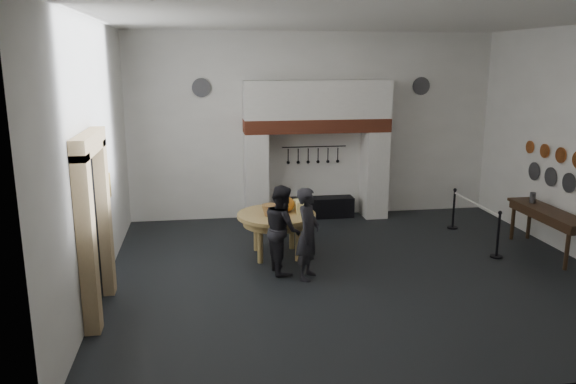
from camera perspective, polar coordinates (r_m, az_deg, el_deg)
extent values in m
cube|color=black|center=(10.61, 6.84, -8.01)|extent=(9.00, 8.00, 0.02)
cube|color=silver|center=(9.92, 7.58, 17.01)|extent=(9.00, 8.00, 0.02)
cube|color=white|center=(13.87, 2.64, 6.71)|extent=(9.00, 0.02, 4.50)
cube|color=white|center=(6.36, 17.11, -1.80)|extent=(9.00, 0.02, 4.50)
cube|color=white|center=(9.79, -19.07, 3.22)|extent=(0.02, 8.00, 4.50)
cube|color=silver|center=(13.50, -3.27, 1.47)|extent=(0.55, 0.70, 2.15)
cube|color=silver|center=(14.09, 8.76, 1.84)|extent=(0.55, 0.70, 2.15)
cube|color=#9E442B|center=(13.52, 2.94, 6.80)|extent=(3.50, 0.72, 0.32)
cube|color=silver|center=(13.47, 2.97, 9.37)|extent=(3.50, 0.70, 0.90)
cube|color=black|center=(13.98, 2.78, -1.59)|extent=(1.90, 0.45, 0.50)
cylinder|color=black|center=(13.86, 2.68, 4.62)|extent=(1.60, 0.02, 0.02)
cube|color=black|center=(9.05, -19.47, -4.11)|extent=(0.04, 1.10, 2.50)
cube|color=tan|center=(8.37, -19.73, -5.19)|extent=(0.22, 0.30, 2.60)
cube|color=tan|center=(9.69, -18.25, -2.59)|extent=(0.22, 0.30, 2.60)
cube|color=tan|center=(8.74, -19.60, 4.70)|extent=(0.22, 1.70, 0.30)
cube|color=gold|center=(10.68, -17.82, 0.55)|extent=(0.05, 0.34, 0.44)
cylinder|color=tan|center=(11.11, -1.18, -2.36)|extent=(1.83, 1.83, 0.07)
ellipsoid|color=orange|center=(11.18, -0.24, -1.25)|extent=(0.36, 0.36, 0.31)
cube|color=#FEED98|center=(11.10, 1.41, -1.55)|extent=(0.22, 0.22, 0.24)
cube|color=#E8E58B|center=(11.39, 1.04, -1.27)|extent=(0.18, 0.18, 0.20)
cone|color=#A1773B|center=(10.91, -1.86, -1.87)|extent=(0.38, 0.38, 0.22)
ellipsoid|color=#A4803A|center=(11.41, -1.92, -1.43)|extent=(0.31, 0.18, 0.13)
imported|color=black|center=(9.98, 2.03, -4.25)|extent=(0.63, 0.72, 1.66)
imported|color=black|center=(10.29, -0.58, -3.77)|extent=(0.71, 0.87, 1.63)
cube|color=#322012|center=(12.41, 24.99, -1.82)|extent=(0.55, 2.20, 0.06)
cylinder|color=#4A4A4F|center=(12.86, 23.59, -0.54)|extent=(0.12, 0.12, 0.22)
cylinder|color=#C6662D|center=(12.68, 25.97, 3.39)|extent=(0.03, 0.32, 0.32)
cylinder|color=#C6662D|center=(13.13, 24.63, 3.82)|extent=(0.03, 0.30, 0.30)
cylinder|color=#C6662D|center=(13.58, 23.37, 4.22)|extent=(0.03, 0.28, 0.28)
cylinder|color=#4C4C51|center=(12.48, 26.64, 0.84)|extent=(0.03, 0.40, 0.40)
cylinder|color=#4C4C51|center=(12.96, 25.13, 1.41)|extent=(0.03, 0.40, 0.40)
cylinder|color=#4C4C51|center=(13.45, 23.73, 1.94)|extent=(0.03, 0.40, 0.40)
cylinder|color=#4C4C51|center=(13.48, -8.80, 10.43)|extent=(0.44, 0.03, 0.44)
cylinder|color=#4C4C51|center=(14.54, 13.38, 10.43)|extent=(0.44, 0.03, 0.44)
cylinder|color=black|center=(11.86, 20.56, -4.17)|extent=(0.05, 0.05, 0.90)
cylinder|color=black|center=(13.56, 16.48, -1.73)|extent=(0.05, 0.05, 0.90)
cylinder|color=silver|center=(12.60, 18.52, -1.12)|extent=(0.04, 2.00, 0.04)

